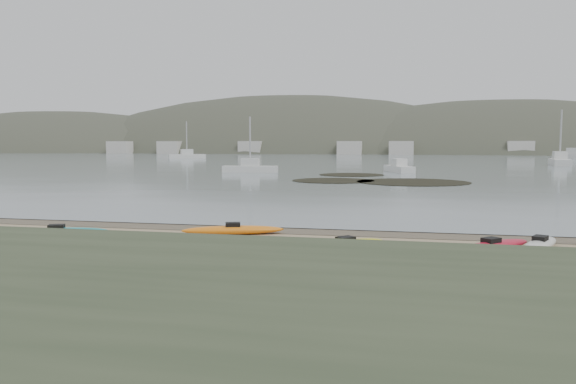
# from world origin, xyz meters

# --- Properties ---
(ground) EXTENTS (600.00, 600.00, 0.00)m
(ground) POSITION_xyz_m (0.00, 0.00, 0.00)
(ground) COLOR tan
(ground) RESTS_ON ground
(wet_sand) EXTENTS (60.00, 60.00, 0.00)m
(wet_sand) POSITION_xyz_m (0.00, -0.30, 0.00)
(wet_sand) COLOR brown
(wet_sand) RESTS_ON ground
(water) EXTENTS (1200.00, 1200.00, 0.00)m
(water) POSITION_xyz_m (0.00, 300.00, 0.01)
(water) COLOR slate
(water) RESTS_ON ground
(kayaks) EXTENTS (19.87, 7.63, 0.34)m
(kayaks) POSITION_xyz_m (0.32, -4.24, 0.17)
(kayaks) COLOR red
(kayaks) RESTS_ON ground
(kelp_mats) EXTENTS (15.85, 18.54, 0.04)m
(kelp_mats) POSITION_xyz_m (1.49, 30.78, 0.03)
(kelp_mats) COLOR black
(kelp_mats) RESTS_ON water
(moored_boats) EXTENTS (91.80, 78.41, 1.25)m
(moored_boats) POSITION_xyz_m (8.50, 83.09, 0.56)
(moored_boats) COLOR silver
(moored_boats) RESTS_ON ground
(far_hills) EXTENTS (550.00, 135.00, 80.00)m
(far_hills) POSITION_xyz_m (39.38, 193.97, -15.93)
(far_hills) COLOR #384235
(far_hills) RESTS_ON ground
(far_town) EXTENTS (199.00, 5.00, 4.00)m
(far_town) POSITION_xyz_m (6.00, 145.00, 2.00)
(far_town) COLOR beige
(far_town) RESTS_ON ground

